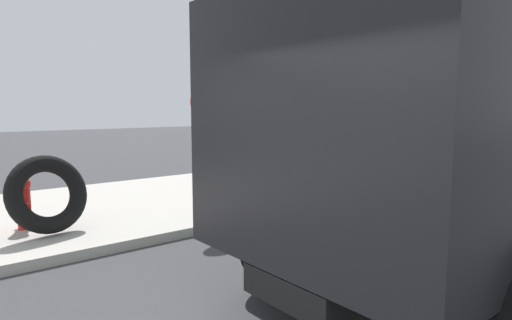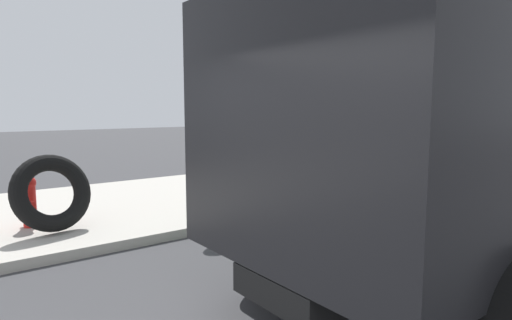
% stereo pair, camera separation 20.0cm
% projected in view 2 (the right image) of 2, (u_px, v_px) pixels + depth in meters
% --- Properties ---
extents(fire_hydrant, '(0.24, 0.54, 0.83)m').
position_uv_depth(fire_hydrant, '(29.00, 200.00, 6.91)').
color(fire_hydrant, red).
rests_on(fire_hydrant, sidewalk_curb).
extents(loose_tire, '(1.29, 0.81, 1.22)m').
position_uv_depth(loose_tire, '(52.00, 193.00, 6.61)').
color(loose_tire, black).
rests_on(loose_tire, sidewalk_curb).
extents(stop_sign, '(0.76, 0.08, 2.38)m').
position_uv_depth(stop_sign, '(213.00, 122.00, 7.53)').
color(stop_sign, gray).
rests_on(stop_sign, sidewalk_curb).
extents(dump_truck_green, '(7.01, 2.81, 3.00)m').
position_uv_depth(dump_truck_green, '(488.00, 146.00, 5.08)').
color(dump_truck_green, '#237033').
rests_on(dump_truck_green, ground).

